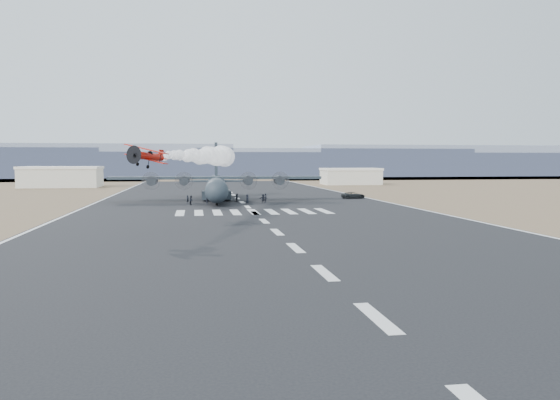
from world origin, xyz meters
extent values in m
plane|color=black|center=(0.00, 0.00, 0.00)|extent=(500.00, 500.00, 0.00)
cube|color=brown|center=(0.00, 230.00, 0.00)|extent=(500.00, 80.00, 0.00)
cube|color=gray|center=(-65.00, 260.00, 8.50)|extent=(150.00, 50.00, 17.00)
cube|color=gray|center=(0.00, 260.00, 6.50)|extent=(150.00, 50.00, 13.00)
cube|color=gray|center=(65.00, 260.00, 7.50)|extent=(150.00, 50.00, 15.00)
cube|color=gray|center=(130.00, 260.00, 8.50)|extent=(150.00, 50.00, 17.00)
cube|color=gray|center=(195.00, 260.00, 6.50)|extent=(150.00, 50.00, 13.00)
cube|color=beige|center=(-52.00, 145.00, 3.00)|extent=(24.00, 14.00, 6.00)
cube|color=white|center=(-52.00, 145.00, 6.30)|extent=(24.50, 14.50, 0.80)
cube|color=beige|center=(46.00, 150.00, 2.60)|extent=(20.00, 12.00, 5.20)
cube|color=white|center=(46.00, 150.00, 5.50)|extent=(20.50, 12.50, 0.80)
cylinder|color=red|center=(-14.96, 26.09, 9.01)|extent=(2.23, 4.84, 0.86)
sphere|color=black|center=(-14.90, 26.27, 9.34)|extent=(0.67, 0.67, 0.67)
cylinder|color=black|center=(-15.63, 23.89, 9.01)|extent=(1.08, 0.83, 0.96)
cylinder|color=black|center=(-15.73, 23.57, 9.01)|extent=(2.03, 0.64, 2.11)
cube|color=red|center=(-15.07, 25.72, 8.67)|extent=(5.69, 2.57, 1.26)
cube|color=red|center=(-15.15, 25.45, 9.82)|extent=(5.86, 2.62, 1.30)
cube|color=red|center=(-14.31, 28.20, 9.49)|extent=(0.34, 0.85, 0.96)
cube|color=red|center=(-14.31, 28.20, 9.01)|extent=(2.03, 1.20, 0.08)
cylinder|color=black|center=(-15.91, 25.58, 7.86)|extent=(0.23, 0.44, 0.42)
cylinder|color=black|center=(-14.45, 25.13, 7.86)|extent=(0.23, 0.44, 0.42)
sphere|color=white|center=(-14.26, 28.38, 9.01)|extent=(0.67, 0.67, 0.67)
sphere|color=white|center=(-13.58, 30.58, 9.04)|extent=(0.88, 0.88, 0.88)
sphere|color=white|center=(-12.91, 32.78, 9.07)|extent=(1.08, 1.08, 1.08)
sphere|color=white|center=(-12.24, 34.98, 9.09)|extent=(1.28, 1.28, 1.28)
sphere|color=white|center=(-11.57, 37.18, 9.12)|extent=(1.49, 1.49, 1.49)
sphere|color=white|center=(-10.89, 39.38, 9.15)|extent=(1.69, 1.69, 1.69)
sphere|color=white|center=(-10.22, 41.58, 9.18)|extent=(1.90, 1.90, 1.90)
sphere|color=white|center=(-9.55, 43.78, 9.21)|extent=(2.10, 2.10, 2.10)
sphere|color=white|center=(-8.87, 45.98, 9.24)|extent=(2.31, 2.31, 2.31)
sphere|color=white|center=(-8.20, 48.18, 9.27)|extent=(2.51, 2.51, 2.51)
sphere|color=white|center=(-7.53, 50.38, 9.30)|extent=(2.72, 2.72, 2.72)
sphere|color=white|center=(-6.86, 52.58, 9.32)|extent=(2.92, 2.92, 2.92)
sphere|color=white|center=(-6.18, 54.78, 9.35)|extent=(3.13, 3.13, 3.13)
sphere|color=white|center=(-5.51, 56.98, 9.38)|extent=(3.33, 3.33, 3.33)
sphere|color=white|center=(-4.84, 59.18, 9.41)|extent=(3.53, 3.53, 3.53)
sphere|color=white|center=(-4.17, 61.38, 9.44)|extent=(3.74, 3.74, 3.74)
cylinder|color=#212A32|center=(-5.02, 76.48, 2.86)|extent=(5.55, 30.91, 4.40)
sphere|color=#212A32|center=(-5.60, 61.11, 2.86)|extent=(4.40, 4.40, 4.40)
cone|color=#212A32|center=(-4.44, 91.85, 2.86)|extent=(4.64, 6.75, 4.40)
cube|color=#212A32|center=(-5.06, 75.38, 4.94)|extent=(44.10, 6.27, 0.55)
cylinder|color=#212A32|center=(-18.26, 75.33, 4.40)|extent=(2.13, 4.25, 1.98)
cylinder|color=#3F3F44|center=(-18.34, 73.14, 4.40)|extent=(3.74, 0.20, 3.74)
cylinder|color=#212A32|center=(-11.67, 75.08, 4.40)|extent=(2.13, 4.25, 1.98)
cylinder|color=#3F3F44|center=(-11.75, 72.89, 4.40)|extent=(3.74, 0.20, 3.74)
cylinder|color=#212A32|center=(1.51, 74.58, 4.40)|extent=(2.13, 4.25, 1.98)
cylinder|color=#3F3F44|center=(1.42, 72.39, 4.40)|extent=(3.74, 0.20, 3.74)
cylinder|color=#212A32|center=(8.10, 74.34, 4.40)|extent=(2.13, 4.25, 1.98)
cylinder|color=#3F3F44|center=(8.01, 72.14, 4.40)|extent=(3.74, 0.20, 3.74)
cube|color=#212A32|center=(-4.52, 89.66, 8.35)|extent=(0.85, 4.97, 8.79)
cube|color=#212A32|center=(-4.50, 90.21, 3.74)|extent=(15.50, 3.88, 0.38)
cube|color=#212A32|center=(-7.39, 77.67, 1.21)|extent=(1.57, 6.64, 1.76)
cylinder|color=black|center=(-7.39, 77.67, 0.60)|extent=(0.59, 1.23, 1.21)
cube|color=#212A32|center=(-2.56, 77.49, 1.21)|extent=(1.57, 6.64, 1.76)
cylinder|color=black|center=(-2.56, 77.49, 0.60)|extent=(0.59, 1.23, 1.21)
cylinder|color=black|center=(-5.48, 64.40, 0.49)|extent=(0.48, 1.00, 0.99)
imported|color=black|center=(25.86, 79.07, 0.74)|extent=(5.54, 2.96, 1.48)
imported|color=black|center=(-10.99, 69.86, 0.83)|extent=(0.77, 0.78, 1.65)
imported|color=black|center=(-10.28, 66.71, 0.91)|extent=(0.88, 1.04, 1.82)
imported|color=black|center=(-7.23, 66.53, 0.78)|extent=(1.10, 0.73, 1.57)
imported|color=black|center=(-1.04, 72.17, 0.84)|extent=(1.06, 0.68, 1.68)
imported|color=black|center=(0.80, 68.93, 0.90)|extent=(0.80, 1.01, 1.80)
imported|color=black|center=(4.01, 68.83, 0.90)|extent=(1.70, 0.63, 1.80)
imported|color=black|center=(4.80, 70.91, 0.91)|extent=(0.75, 0.82, 1.83)
imported|color=black|center=(-0.83, 73.59, 0.84)|extent=(0.96, 0.91, 1.68)
camera|label=1|loc=(-9.70, -39.77, 8.46)|focal=35.00mm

